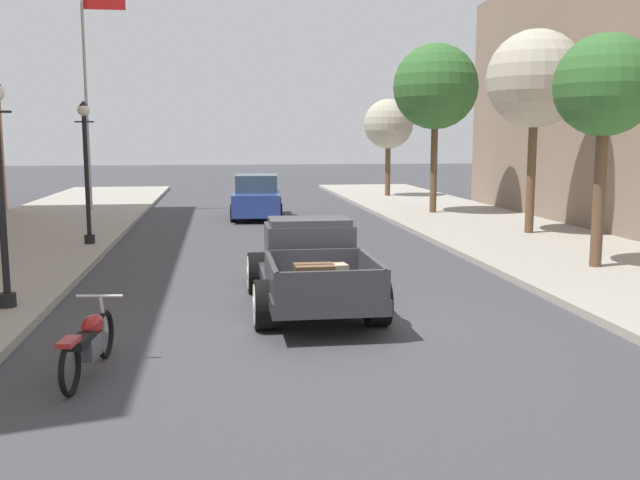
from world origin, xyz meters
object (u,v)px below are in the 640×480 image
at_px(street_lamp_near, 0,176).
at_px(street_tree_second, 535,80).
at_px(street_tree_farthest, 388,124).
at_px(car_background_blue, 257,198).
at_px(street_tree_third, 436,87).
at_px(flagpole, 91,68).
at_px(street_tree_nearest, 605,87).
at_px(street_lamp_far, 86,161).
at_px(motorcycle_parked, 89,342).
at_px(hotrod_truck_gunmetal, 310,264).

xyz_separation_m(street_lamp_near, street_tree_second, (12.95, 7.82, 2.33)).
relative_size(street_lamp_near, street_tree_farthest, 0.81).
height_order(car_background_blue, street_tree_third, street_tree_third).
distance_m(flagpole, street_tree_nearest, 20.10).
relative_size(street_lamp_near, street_tree_second, 0.64).
bearing_deg(street_tree_third, street_tree_second, -79.62).
bearing_deg(street_tree_nearest, street_tree_third, 90.71).
distance_m(street_lamp_near, street_lamp_far, 7.39).
relative_size(flagpole, street_tree_nearest, 1.79).
height_order(street_lamp_far, street_tree_nearest, street_tree_nearest).
height_order(street_lamp_near, street_tree_second, street_tree_second).
relative_size(motorcycle_parked, street_tree_third, 0.33).
relative_size(motorcycle_parked, street_lamp_far, 0.55).
xyz_separation_m(street_lamp_far, street_tree_third, (11.75, 6.60, 2.54)).
distance_m(street_tree_nearest, street_tree_farthest, 19.89).
bearing_deg(street_lamp_near, street_tree_third, 49.81).
distance_m(hotrod_truck_gunmetal, car_background_blue, 14.22).
height_order(street_tree_nearest, street_tree_third, street_tree_third).
distance_m(street_tree_second, street_tree_farthest, 14.33).
xyz_separation_m(car_background_blue, street_lamp_near, (-5.01, -14.30, 1.62)).
bearing_deg(hotrod_truck_gunmetal, street_tree_farthest, 72.96).
xyz_separation_m(street_tree_third, street_tree_farthest, (0.14, 8.09, -1.25)).
xyz_separation_m(street_tree_second, street_tree_third, (-1.13, 6.17, 0.20)).
bearing_deg(street_tree_farthest, street_lamp_far, -128.98).
relative_size(car_background_blue, street_tree_third, 0.69).
bearing_deg(street_tree_third, street_lamp_near, -130.19).
relative_size(hotrod_truck_gunmetal, car_background_blue, 1.12).
xyz_separation_m(motorcycle_parked, flagpole, (-3.27, 20.54, 5.33)).
xyz_separation_m(flagpole, street_tree_nearest, (13.30, -14.98, -1.66)).
height_order(motorcycle_parked, flagpole, flagpole).
xyz_separation_m(street_tree_nearest, street_tree_farthest, (-0.01, 19.88, -0.43)).
distance_m(street_tree_nearest, street_tree_second, 5.75).
distance_m(hotrod_truck_gunmetal, motorcycle_parked, 4.78).
bearing_deg(flagpole, car_background_blue, -24.27).
bearing_deg(hotrod_truck_gunmetal, street_tree_second, 44.98).
distance_m(street_lamp_far, flagpole, 10.45).
xyz_separation_m(flagpole, street_tree_third, (13.16, -3.18, -0.85)).
distance_m(car_background_blue, street_tree_third, 7.98).
xyz_separation_m(car_background_blue, flagpole, (-6.35, 2.87, 5.00)).
relative_size(motorcycle_parked, car_background_blue, 0.48).
distance_m(car_background_blue, street_lamp_near, 15.24).
bearing_deg(street_lamp_far, street_tree_farthest, 51.02).
xyz_separation_m(motorcycle_parked, street_lamp_near, (-1.93, 3.37, 1.94)).
bearing_deg(street_tree_farthest, hotrod_truck_gunmetal, -107.04).
bearing_deg(car_background_blue, street_tree_farthest, 48.22).
relative_size(hotrod_truck_gunmetal, street_lamp_far, 1.29).
relative_size(car_background_blue, street_tree_farthest, 0.92).
relative_size(motorcycle_parked, street_tree_farthest, 0.44).
bearing_deg(motorcycle_parked, street_lamp_far, 99.82).
height_order(hotrod_truck_gunmetal, street_tree_second, street_tree_second).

